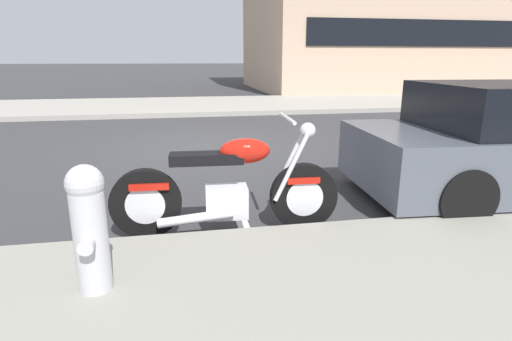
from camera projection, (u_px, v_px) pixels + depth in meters
The scene contains 5 objects.
ground_plane at pixel (213, 147), 7.86m from camera, with size 260.00×260.00×0.00m, color #333335.
sidewalk_far_curb at pixel (499, 99), 16.28m from camera, with size 120.00×5.00×0.14m, color gray.
parking_stall_stripe at pixel (239, 214), 4.46m from camera, with size 0.12×2.20×0.01m, color silver.
parked_motorcycle at pixel (229, 190), 3.89m from camera, with size 2.19×0.62×1.13m.
fire_hydrant at pixel (89, 225), 2.65m from camera, with size 0.24×0.36×0.87m.
Camera 1 is at (-0.58, -7.72, 1.65)m, focal length 28.55 mm.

